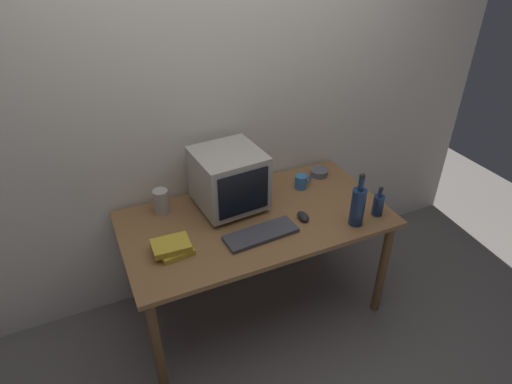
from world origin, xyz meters
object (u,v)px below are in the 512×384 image
object	(u,v)px
computer_mouse	(303,216)
bottle_tall	(358,205)
bottle_short	(378,204)
mug	(301,182)
book_stack	(173,247)
metal_canister	(161,201)
cd_spindle	(319,173)
crt_monitor	(229,179)
keyboard	(261,234)

from	to	relation	value
computer_mouse	bottle_tall	bearing A→B (deg)	-28.65
bottle_short	mug	xyz separation A→B (m)	(-0.27, 0.45, -0.03)
book_stack	mug	xyz separation A→B (m)	(0.94, 0.28, 0.01)
bottle_tall	metal_canister	size ratio (longest dim) A/B	2.25
mug	metal_canister	distance (m)	0.91
bottle_tall	metal_canister	world-z (taller)	bottle_tall
mug	cd_spindle	size ratio (longest dim) A/B	1.00
computer_mouse	bottle_tall	world-z (taller)	bottle_tall
computer_mouse	bottle_tall	distance (m)	0.32
metal_canister	crt_monitor	bearing A→B (deg)	-15.78
book_stack	computer_mouse	bearing A→B (deg)	-2.14
keyboard	bottle_short	distance (m)	0.73
bottle_short	book_stack	world-z (taller)	bottle_short
book_stack	metal_canister	distance (m)	0.39
crt_monitor	cd_spindle	xyz separation A→B (m)	(0.69, 0.09, -0.17)
cd_spindle	metal_canister	bearing A→B (deg)	178.80
mug	cd_spindle	distance (m)	0.21
crt_monitor	bottle_short	distance (m)	0.90
metal_canister	computer_mouse	bearing A→B (deg)	-29.47
keyboard	computer_mouse	size ratio (longest dim) A/B	4.20
book_stack	bottle_tall	bearing A→B (deg)	-10.61
computer_mouse	keyboard	bearing A→B (deg)	-167.82
bottle_short	mug	world-z (taller)	bottle_short
crt_monitor	metal_canister	distance (m)	0.43
computer_mouse	book_stack	distance (m)	0.78
keyboard	book_stack	size ratio (longest dim) A/B	1.97
crt_monitor	book_stack	xyz separation A→B (m)	(-0.44, -0.28, -0.16)
crt_monitor	computer_mouse	distance (m)	0.49
computer_mouse	metal_canister	bearing A→B (deg)	154.59
metal_canister	bottle_tall	bearing A→B (deg)	-30.33
bottle_short	mug	size ratio (longest dim) A/B	1.63
crt_monitor	keyboard	world-z (taller)	crt_monitor
book_stack	keyboard	bearing A→B (deg)	-8.31
crt_monitor	mug	xyz separation A→B (m)	(0.51, 0.00, -0.15)
metal_canister	book_stack	bearing A→B (deg)	-96.15
computer_mouse	cd_spindle	size ratio (longest dim) A/B	0.83
bottle_tall	cd_spindle	size ratio (longest dim) A/B	2.82
keyboard	bottle_tall	distance (m)	0.58
bottle_tall	bottle_short	size ratio (longest dim) A/B	1.73
book_stack	mug	world-z (taller)	mug
crt_monitor	keyboard	xyz separation A→B (m)	(0.05, -0.35, -0.18)
mug	metal_canister	size ratio (longest dim) A/B	0.80
metal_canister	bottle_short	bearing A→B (deg)	-25.60
computer_mouse	book_stack	bearing A→B (deg)	-178.08
mug	metal_canister	bearing A→B (deg)	173.14
keyboard	cd_spindle	xyz separation A→B (m)	(0.64, 0.44, 0.01)
book_stack	cd_spindle	bearing A→B (deg)	17.91
crt_monitor	metal_canister	size ratio (longest dim) A/B	2.76
bottle_short	bottle_tall	bearing A→B (deg)	-172.20
crt_monitor	bottle_short	world-z (taller)	crt_monitor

